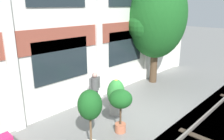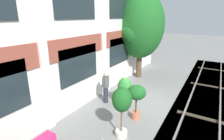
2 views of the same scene
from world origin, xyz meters
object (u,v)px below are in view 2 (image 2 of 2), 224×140
(broadleaf_tree, at_px, (141,27))
(resident_by_doorway, at_px, (106,87))
(potted_plant_glazed_jar, at_px, (125,89))
(potted_plant_low_pan, at_px, (137,95))
(potted_plant_terracotta_small, at_px, (122,103))

(broadleaf_tree, xyz_separation_m, resident_by_doorway, (-4.73, -0.12, -2.81))
(potted_plant_glazed_jar, bearing_deg, potted_plant_low_pan, -130.72)
(potted_plant_glazed_jar, distance_m, resident_by_doorway, 1.02)
(potted_plant_terracotta_small, bearing_deg, resident_by_doorway, 45.06)
(potted_plant_glazed_jar, bearing_deg, broadleaf_tree, 13.86)
(potted_plant_terracotta_small, bearing_deg, potted_plant_glazed_jar, 24.58)
(broadleaf_tree, relative_size, potted_plant_low_pan, 3.82)
(potted_plant_glazed_jar, bearing_deg, resident_by_doorway, 105.09)
(potted_plant_glazed_jar, relative_size, potted_plant_terracotta_small, 0.75)
(potted_plant_glazed_jar, distance_m, potted_plant_low_pan, 1.38)
(potted_plant_terracotta_small, relative_size, resident_by_doorway, 1.22)
(broadleaf_tree, relative_size, resident_by_doorway, 3.69)
(broadleaf_tree, distance_m, potted_plant_terracotta_small, 7.45)
(potted_plant_terracotta_small, bearing_deg, potted_plant_low_pan, 0.96)
(broadleaf_tree, bearing_deg, potted_plant_glazed_jar, -166.14)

